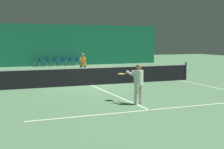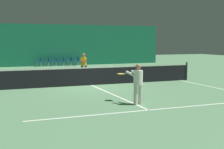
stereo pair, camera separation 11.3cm
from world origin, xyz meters
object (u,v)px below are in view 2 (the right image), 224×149
object	(u,v)px
player_near	(137,81)
courtside_chair_0	(40,61)
player_far	(84,63)
courtside_chair_3	(63,61)
courtside_chair_5	(77,60)
courtside_chair_1	(47,61)
courtside_chair_4	(70,60)
tennis_net	(91,76)
courtside_chair_2	(55,61)

from	to	relation	value
player_near	courtside_chair_0	size ratio (longest dim) A/B	1.79
player_far	courtside_chair_3	bearing A→B (deg)	-168.29
player_near	courtside_chair_5	distance (m)	18.68
courtside_chair_1	courtside_chair_4	size ratio (longest dim) A/B	1.00
courtside_chair_0	courtside_chair_4	xyz separation A→B (m)	(2.80, 0.00, 0.00)
courtside_chair_1	courtside_chair_0	bearing A→B (deg)	-90.00
courtside_chair_1	courtside_chair_3	size ratio (longest dim) A/B	1.00
player_far	courtside_chair_4	distance (m)	9.63
player_far	courtside_chair_1	size ratio (longest dim) A/B	1.83
player_far	courtside_chair_5	xyz separation A→B (m)	(2.12, 9.52, -0.41)
player_near	player_far	world-z (taller)	player_far
player_near	courtside_chair_5	size ratio (longest dim) A/B	1.79
courtside_chair_3	player_near	bearing A→B (deg)	-3.98
tennis_net	courtside_chair_3	size ratio (longest dim) A/B	14.29
courtside_chair_3	courtside_chair_1	bearing A→B (deg)	-90.00
courtside_chair_2	courtside_chair_3	world-z (taller)	same
tennis_net	courtside_chair_0	distance (m)	13.14
courtside_chair_0	courtside_chair_1	world-z (taller)	same
courtside_chair_2	courtside_chair_3	distance (m)	0.70
tennis_net	player_near	size ratio (longest dim) A/B	8.00
courtside_chair_4	tennis_net	bearing A→B (deg)	-8.88
courtside_chair_1	courtside_chair_2	bearing A→B (deg)	90.00
tennis_net	player_far	distance (m)	3.68
courtside_chair_1	courtside_chair_4	distance (m)	2.10
tennis_net	courtside_chair_1	distance (m)	13.12
courtside_chair_3	player_far	bearing A→B (deg)	-4.30
courtside_chair_0	courtside_chair_4	world-z (taller)	same
player_far	courtside_chair_0	size ratio (longest dim) A/B	1.83
courtside_chair_4	courtside_chair_1	bearing A→B (deg)	-90.00
player_far	courtside_chair_1	xyz separation A→B (m)	(-0.68, 9.52, -0.41)
tennis_net	courtside_chair_5	size ratio (longest dim) A/B	14.29
player_near	courtside_chair_3	world-z (taller)	player_near
courtside_chair_2	courtside_chair_5	bearing A→B (deg)	90.00
courtside_chair_3	courtside_chair_5	world-z (taller)	same
courtside_chair_3	courtside_chair_2	bearing A→B (deg)	-90.00
player_near	courtside_chair_3	size ratio (longest dim) A/B	1.79
tennis_net	courtside_chair_2	world-z (taller)	tennis_net
tennis_net	courtside_chair_2	size ratio (longest dim) A/B	14.29
player_far	courtside_chair_2	size ratio (longest dim) A/B	1.83
tennis_net	courtside_chair_2	xyz separation A→B (m)	(0.65, 13.12, -0.03)
tennis_net	player_far	world-z (taller)	player_far
courtside_chair_3	courtside_chair_5	size ratio (longest dim) A/B	1.00
player_near	courtside_chair_4	size ratio (longest dim) A/B	1.79
player_near	courtside_chair_0	xyz separation A→B (m)	(-0.82, 18.48, -0.39)
courtside_chair_1	courtside_chair_2	distance (m)	0.70
player_near	courtside_chair_0	distance (m)	18.50
player_far	courtside_chair_1	distance (m)	9.55
player_near	courtside_chair_2	distance (m)	18.49
courtside_chair_0	courtside_chair_4	size ratio (longest dim) A/B	1.00
courtside_chair_0	player_far	bearing A→B (deg)	8.28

